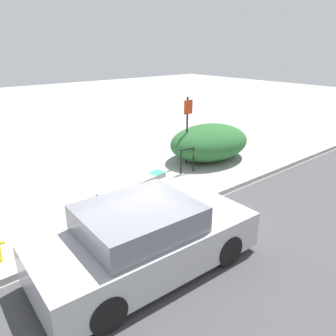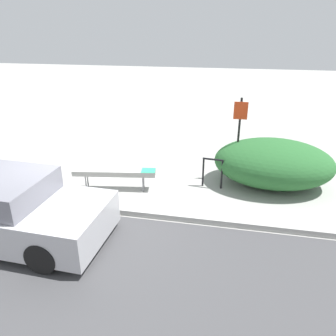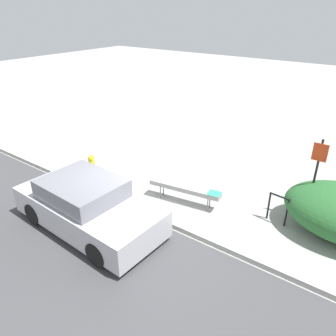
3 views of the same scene
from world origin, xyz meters
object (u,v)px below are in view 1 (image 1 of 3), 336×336
Objects in this scene: bench at (134,185)px; parked_car_near at (145,240)px; sign_post at (187,124)px; bike_rack at (187,158)px.

parked_car_near reaches higher than bench.
bench is at bearing -156.98° from sign_post.
bench is 2.65× the size of bike_rack.
bike_rack is at bearing -131.92° from sign_post.
sign_post reaches higher than bike_rack.
parked_car_near is (-4.50, -3.75, -0.77)m from sign_post.
bench is 0.95× the size of sign_post.
sign_post is (0.60, 0.67, 0.88)m from bike_rack.
sign_post reaches higher than bench.
parked_car_near is at bearing -140.19° from sign_post.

